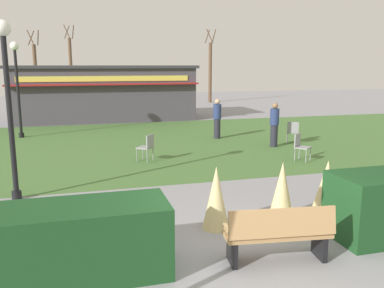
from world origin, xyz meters
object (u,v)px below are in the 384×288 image
(lamppost_mid, at_px, (8,89))
(cafe_chair_east, at_px, (300,145))
(cafe_chair_center, at_px, (147,145))
(person_standing, at_px, (274,125))
(parked_car_west_slot, at_px, (78,100))
(park_bench, at_px, (279,234))
(tree_left_bg, at_px, (36,73))
(food_kiosk, at_px, (104,93))
(lamppost_far, at_px, (17,78))
(cafe_chair_west, at_px, (293,131))
(person_strolling, at_px, (217,118))
(tree_right_bg, at_px, (71,68))
(tree_center_bg, at_px, (210,71))

(lamppost_mid, bearing_deg, cafe_chair_east, 11.71)
(cafe_chair_center, xyz_separation_m, person_standing, (5.09, 1.12, 0.33))
(cafe_chair_east, bearing_deg, parked_car_west_slot, 110.91)
(park_bench, xyz_separation_m, tree_left_bg, (-6.05, 28.33, 2.01))
(cafe_chair_center, height_order, tree_left_bg, tree_left_bg)
(food_kiosk, bearing_deg, cafe_chair_east, -65.83)
(lamppost_far, bearing_deg, parked_car_west_slot, 77.61)
(lamppost_far, distance_m, person_standing, 10.91)
(cafe_chair_west, height_order, person_strolling, person_strolling)
(food_kiosk, relative_size, cafe_chair_east, 11.45)
(tree_left_bg, bearing_deg, lamppost_far, -87.61)
(person_strolling, relative_size, parked_car_west_slot, 0.39)
(tree_left_bg, bearing_deg, park_bench, -77.95)
(cafe_chair_center, relative_size, person_strolling, 0.53)
(cafe_chair_west, bearing_deg, cafe_chair_center, -166.44)
(lamppost_far, height_order, cafe_chair_west, lamppost_far)
(park_bench, height_order, cafe_chair_west, park_bench)
(person_strolling, bearing_deg, tree_right_bg, -108.63)
(lamppost_mid, bearing_deg, tree_center_bg, 62.03)
(tree_right_bg, bearing_deg, cafe_chair_west, -69.32)
(cafe_chair_east, distance_m, tree_center_bg, 21.70)
(lamppost_mid, height_order, cafe_chair_west, lamppost_mid)
(lamppost_mid, xyz_separation_m, parked_car_west_slot, (1.47, 20.01, -1.92))
(cafe_chair_west, distance_m, person_strolling, 3.19)
(lamppost_mid, height_order, parked_car_west_slot, lamppost_mid)
(cafe_chair_west, xyz_separation_m, cafe_chair_center, (-6.08, -1.47, 0.00))
(lamppost_far, distance_m, person_strolling, 8.67)
(parked_car_west_slot, bearing_deg, cafe_chair_center, -82.92)
(cafe_chair_west, height_order, cafe_chair_center, same)
(person_strolling, relative_size, tree_left_bg, 0.30)
(park_bench, distance_m, parked_car_west_slot, 24.66)
(park_bench, relative_size, person_strolling, 1.04)
(tree_center_bg, bearing_deg, cafe_chair_west, -97.83)
(food_kiosk, distance_m, person_standing, 11.48)
(person_standing, bearing_deg, tree_right_bg, -30.54)
(parked_car_west_slot, bearing_deg, person_strolling, -67.32)
(park_bench, distance_m, cafe_chair_west, 10.33)
(park_bench, bearing_deg, food_kiosk, 94.67)
(cafe_chair_east, bearing_deg, person_standing, 84.37)
(cafe_chair_west, xyz_separation_m, tree_left_bg, (-11.26, 19.41, 1.96))
(cafe_chair_east, height_order, person_strolling, person_strolling)
(cafe_chair_center, xyz_separation_m, tree_center_bg, (8.63, 20.03, 2.11))
(cafe_chair_west, height_order, person_standing, person_standing)
(lamppost_far, distance_m, cafe_chair_east, 11.99)
(lamppost_mid, xyz_separation_m, person_standing, (8.68, 4.10, -1.70))
(lamppost_far, relative_size, cafe_chair_west, 4.57)
(lamppost_far, height_order, food_kiosk, lamppost_far)
(park_bench, relative_size, person_standing, 1.04)
(tree_right_bg, bearing_deg, lamppost_mid, -92.02)
(cafe_chair_center, distance_m, parked_car_west_slot, 17.15)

